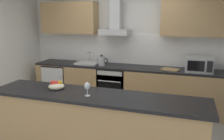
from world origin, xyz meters
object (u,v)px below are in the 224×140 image
object	(u,v)px
wine_glass	(87,87)
fruit_bowl	(56,86)
oven	(114,85)
microwave	(199,64)
kettle	(102,61)
chopping_board	(170,69)
range_hood	(116,24)
sink	(88,63)
refrigerator	(59,82)

from	to	relation	value
wine_glass	fruit_bowl	bearing A→B (deg)	165.11
oven	microwave	bearing A→B (deg)	-0.93
kettle	microwave	bearing A→B (deg)	0.17
microwave	chopping_board	distance (m)	0.54
range_hood	fruit_bowl	bearing A→B (deg)	-95.65
range_hood	wine_glass	size ratio (longest dim) A/B	4.05
chopping_board	range_hood	bearing A→B (deg)	172.71
range_hood	fruit_bowl	distance (m)	2.27
kettle	fruit_bowl	size ratio (longest dim) A/B	1.31
range_hood	chopping_board	world-z (taller)	range_hood
kettle	chopping_board	size ratio (longest dim) A/B	0.85
sink	fruit_bowl	bearing A→B (deg)	-78.55
microwave	fruit_bowl	size ratio (longest dim) A/B	2.27
kettle	range_hood	bearing A→B (deg)	31.82
wine_glass	range_hood	bearing A→B (deg)	98.20
range_hood	wine_glass	bearing A→B (deg)	-81.80
microwave	chopping_board	xyz separation A→B (m)	(-0.53, 0.00, -0.14)
wine_glass	fruit_bowl	size ratio (longest dim) A/B	0.81
chopping_board	oven	bearing A→B (deg)	178.87
oven	kettle	distance (m)	0.61
sink	chopping_board	xyz separation A→B (m)	(1.81, -0.03, -0.02)
range_hood	sink	bearing A→B (deg)	-169.08
range_hood	fruit_bowl	size ratio (longest dim) A/B	3.27
refrigerator	sink	bearing A→B (deg)	1.04
refrigerator	sink	size ratio (longest dim) A/B	1.70
oven	fruit_bowl	xyz separation A→B (m)	(-0.21, -1.99, 0.54)
sink	wine_glass	size ratio (longest dim) A/B	2.81
range_hood	wine_glass	distance (m)	2.39
kettle	oven	bearing A→B (deg)	7.30
oven	refrigerator	size ratio (longest dim) A/B	0.94
microwave	sink	distance (m)	2.34
kettle	sink	bearing A→B (deg)	172.75
microwave	kettle	xyz separation A→B (m)	(-1.99, -0.01, -0.04)
wine_glass	microwave	bearing A→B (deg)	56.35
sink	kettle	bearing A→B (deg)	-7.25
refrigerator	sink	world-z (taller)	sink
wine_glass	chopping_board	distance (m)	2.29
sink	fruit_bowl	xyz separation A→B (m)	(0.40, -2.00, 0.07)
wine_glass	chopping_board	size ratio (longest dim) A/B	0.52
refrigerator	range_hood	size ratio (longest dim) A/B	1.18
sink	fruit_bowl	size ratio (longest dim) A/B	2.27
sink	wine_glass	bearing A→B (deg)	-66.30
fruit_bowl	kettle	bearing A→B (deg)	91.57
wine_glass	chopping_board	world-z (taller)	wine_glass
refrigerator	kettle	world-z (taller)	kettle
microwave	fruit_bowl	xyz separation A→B (m)	(-1.93, -1.96, -0.05)
sink	chopping_board	size ratio (longest dim) A/B	1.47
kettle	fruit_bowl	world-z (taller)	kettle
microwave	range_hood	size ratio (longest dim) A/B	0.69
chopping_board	microwave	bearing A→B (deg)	-0.45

